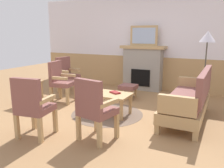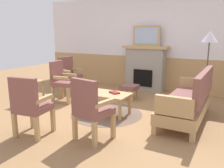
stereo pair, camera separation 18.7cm
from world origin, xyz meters
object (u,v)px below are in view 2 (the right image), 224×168
(framed_picture, at_px, (146,36))
(floor_lamp_by_couch, at_px, (209,41))
(armchair_front_left, at_px, (90,107))
(side_table, at_px, (31,86))
(fireplace, at_px, (145,68))
(coffee_table, at_px, (106,96))
(armchair_front_center, at_px, (30,104))
(book_on_table, at_px, (114,92))
(footstool, at_px, (129,88))
(armchair_by_window_left, at_px, (69,73))
(armchair_near_fireplace, at_px, (62,79))
(couch, at_px, (188,101))

(framed_picture, xyz_separation_m, floor_lamp_by_couch, (1.74, -0.69, -0.11))
(armchair_front_left, relative_size, side_table, 1.78)
(fireplace, height_order, framed_picture, framed_picture)
(coffee_table, xyz_separation_m, armchair_front_center, (-0.52, -1.49, 0.15))
(armchair_front_left, bearing_deg, armchair_front_center, -160.20)
(fireplace, bearing_deg, armchair_front_center, -96.62)
(book_on_table, bearing_deg, fireplace, 95.43)
(framed_picture, xyz_separation_m, armchair_front_center, (-0.45, -3.85, -1.02))
(floor_lamp_by_couch, bearing_deg, footstool, -165.74)
(coffee_table, bearing_deg, floor_lamp_by_couch, 45.06)
(fireplace, relative_size, book_on_table, 6.01)
(book_on_table, distance_m, armchair_by_window_left, 2.29)
(armchair_near_fireplace, height_order, side_table, armchair_near_fireplace)
(fireplace, distance_m, coffee_table, 2.38)
(fireplace, relative_size, armchair_by_window_left, 1.33)
(framed_picture, bearing_deg, armchair_front_center, -96.62)
(framed_picture, height_order, armchair_by_window_left, framed_picture)
(framed_picture, bearing_deg, coffee_table, -88.25)
(armchair_near_fireplace, bearing_deg, side_table, -132.08)
(footstool, bearing_deg, armchair_front_center, -99.73)
(side_table, bearing_deg, book_on_table, 8.54)
(armchair_near_fireplace, bearing_deg, armchair_by_window_left, 119.08)
(framed_picture, distance_m, armchair_near_fireplace, 2.68)
(armchair_by_window_left, relative_size, armchair_front_center, 1.00)
(armchair_near_fireplace, height_order, armchair_front_center, same)
(armchair_by_window_left, distance_m, armchair_front_center, 2.95)
(armchair_by_window_left, height_order, armchair_front_center, same)
(book_on_table, distance_m, floor_lamp_by_couch, 2.42)
(framed_picture, bearing_deg, side_table, -124.81)
(fireplace, distance_m, armchair_by_window_left, 2.19)
(armchair_front_center, xyz_separation_m, floor_lamp_by_couch, (2.19, 3.16, 0.91))
(couch, relative_size, footstool, 4.50)
(framed_picture, bearing_deg, armchair_by_window_left, -145.73)
(side_table, xyz_separation_m, floor_lamp_by_couch, (3.55, 1.91, 1.02))
(coffee_table, relative_size, floor_lamp_by_couch, 0.57)
(framed_picture, xyz_separation_m, armchair_by_window_left, (-1.81, -1.23, -1.02))
(book_on_table, xyz_separation_m, side_table, (-2.02, -0.30, -0.02))
(armchair_by_window_left, bearing_deg, fireplace, 34.27)
(book_on_table, xyz_separation_m, armchair_front_center, (-0.66, -1.56, 0.08))
(book_on_table, distance_m, armchair_front_center, 1.70)
(framed_picture, height_order, floor_lamp_by_couch, framed_picture)
(fireplace, distance_m, framed_picture, 0.91)
(footstool, distance_m, armchair_front_left, 2.45)
(coffee_table, height_order, side_table, side_table)
(fireplace, xyz_separation_m, armchair_front_center, (-0.45, -3.85, -0.11))
(armchair_near_fireplace, xyz_separation_m, side_table, (-0.47, -0.52, -0.10))
(couch, relative_size, armchair_by_window_left, 1.84)
(side_table, bearing_deg, armchair_near_fireplace, 47.92)
(fireplace, height_order, side_table, fireplace)
(armchair_near_fireplace, height_order, floor_lamp_by_couch, floor_lamp_by_couch)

